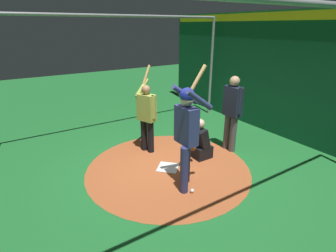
{
  "coord_description": "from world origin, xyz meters",
  "views": [
    {
      "loc": [
        2.58,
        4.07,
        2.82
      ],
      "look_at": [
        0.0,
        0.0,
        0.95
      ],
      "focal_mm": 27.92,
      "sensor_mm": 36.0,
      "label": 1
    }
  ],
  "objects": [
    {
      "name": "visitor",
      "position": [
        -0.03,
        -0.96,
        0.92
      ],
      "size": [
        0.53,
        0.61,
        1.97
      ],
      "rotation": [
        0.0,
        0.0,
        0.39
      ],
      "color": "black",
      "rests_on": "ground"
    },
    {
      "name": "cage_frame",
      "position": [
        0.0,
        0.0,
        2.18
      ],
      "size": [
        6.37,
        4.82,
        3.06
      ],
      "color": "gray",
      "rests_on": "ground"
    },
    {
      "name": "ground_plane",
      "position": [
        0.0,
        0.0,
        0.0
      ],
      "size": [
        25.37,
        25.37,
        0.0
      ],
      "primitive_type": "plane",
      "color": "#1E6B2D"
    },
    {
      "name": "batter",
      "position": [
        0.08,
        0.72,
        1.15
      ],
      "size": [
        0.68,
        0.49,
        2.2
      ],
      "color": "navy",
      "rests_on": "ground"
    },
    {
      "name": "baseball_0",
      "position": [
        0.1,
        0.97,
        0.04
      ],
      "size": [
        0.07,
        0.07,
        0.07
      ],
      "primitive_type": "sphere",
      "color": "white",
      "rests_on": "dirt_circle"
    },
    {
      "name": "catcher",
      "position": [
        -0.85,
        -0.02,
        0.36
      ],
      "size": [
        0.58,
        0.4,
        0.93
      ],
      "color": "black",
      "rests_on": "ground"
    },
    {
      "name": "umpire",
      "position": [
        -1.71,
        0.04,
        1.0
      ],
      "size": [
        0.22,
        0.49,
        1.78
      ],
      "color": "#4C4C51",
      "rests_on": "ground"
    },
    {
      "name": "dirt_circle",
      "position": [
        0.0,
        0.0,
        0.0
      ],
      "size": [
        3.4,
        3.4,
        0.01
      ],
      "primitive_type": "cylinder",
      "color": "#AD562D",
      "rests_on": "ground"
    },
    {
      "name": "home_plate",
      "position": [
        0.0,
        0.0,
        0.01
      ],
      "size": [
        0.59,
        0.59,
        0.01
      ],
      "primitive_type": "cube",
      "rotation": [
        0.0,
        0.0,
        0.79
      ],
      "color": "white",
      "rests_on": "dirt_circle"
    },
    {
      "name": "back_wall",
      "position": [
        -3.58,
        0.0,
        1.6
      ],
      "size": [
        0.23,
        9.37,
        3.17
      ],
      "color": "#145133",
      "rests_on": "ground"
    }
  ]
}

